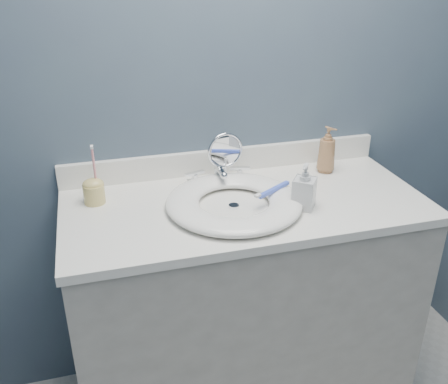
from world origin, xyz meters
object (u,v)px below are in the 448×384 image
object	(u,v)px
toothbrush_holder	(94,190)
soap_bottle_amber	(327,150)
makeup_mirror	(225,156)
soap_bottle_clear	(304,186)

from	to	relation	value
toothbrush_holder	soap_bottle_amber	bearing A→B (deg)	2.21
soap_bottle_amber	toothbrush_holder	distance (m)	0.86
makeup_mirror	soap_bottle_clear	distance (m)	0.32
makeup_mirror	toothbrush_holder	distance (m)	0.47
soap_bottle_amber	soap_bottle_clear	size ratio (longest dim) A/B	1.16
makeup_mirror	soap_bottle_clear	size ratio (longest dim) A/B	1.27
soap_bottle_amber	soap_bottle_clear	world-z (taller)	soap_bottle_amber
soap_bottle_amber	toothbrush_holder	bearing A→B (deg)	154.56
soap_bottle_clear	toothbrush_holder	distance (m)	0.69
makeup_mirror	soap_bottle_amber	world-z (taller)	makeup_mirror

